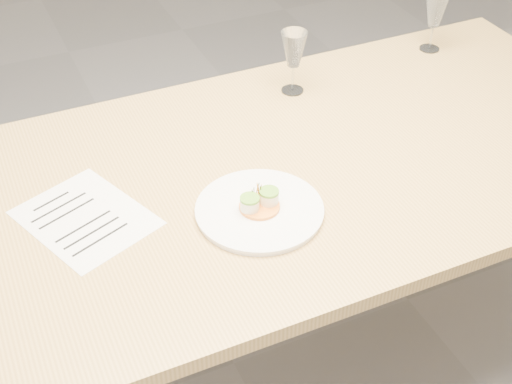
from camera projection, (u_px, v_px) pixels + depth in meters
name	position (u px, v px, depth m)	size (l,w,h in m)	color
ground	(234.00, 363.00, 2.29)	(7.00, 7.00, 0.00)	slate
dining_table	(229.00, 199.00, 1.86)	(2.40, 1.00, 0.75)	tan
dinner_plate	(260.00, 209.00, 1.71)	(0.31, 0.31, 0.08)	white
recipe_sheet	(85.00, 218.00, 1.70)	(0.34, 0.38, 0.00)	white
wine_glass_1	(294.00, 51.00, 2.08)	(0.08, 0.08, 0.19)	white
wine_glass_2	(435.00, 12.00, 2.29)	(0.08, 0.08, 0.19)	white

